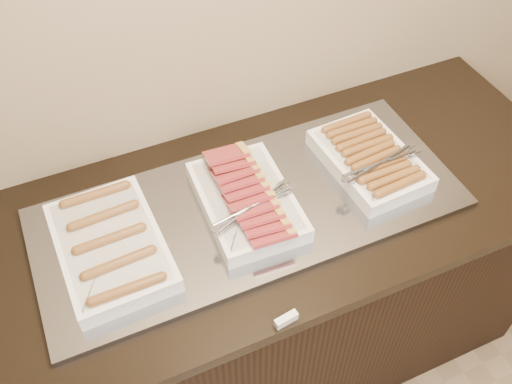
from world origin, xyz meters
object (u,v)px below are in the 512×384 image
(counter, at_px, (246,296))
(dish_center, at_px, (247,200))
(dish_right, at_px, (370,159))
(dish_left, at_px, (111,246))
(warming_tray, at_px, (250,208))

(counter, bearing_deg, dish_center, -22.57)
(dish_center, bearing_deg, dish_right, 2.10)
(dish_left, bearing_deg, warming_tray, -1.82)
(counter, xyz_separation_m, dish_right, (0.41, -0.00, 0.50))
(dish_left, height_order, dish_right, dish_right)
(warming_tray, bearing_deg, dish_center, -159.88)
(counter, height_order, dish_right, dish_right)
(warming_tray, bearing_deg, dish_left, 180.00)
(dish_center, height_order, dish_right, dish_center)
(dish_left, bearing_deg, dish_center, -2.38)
(warming_tray, distance_m, dish_center, 0.05)
(counter, bearing_deg, dish_right, -0.56)
(dish_center, relative_size, dish_right, 1.08)
(warming_tray, bearing_deg, counter, 180.00)
(counter, xyz_separation_m, warming_tray, (0.02, 0.00, 0.46))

